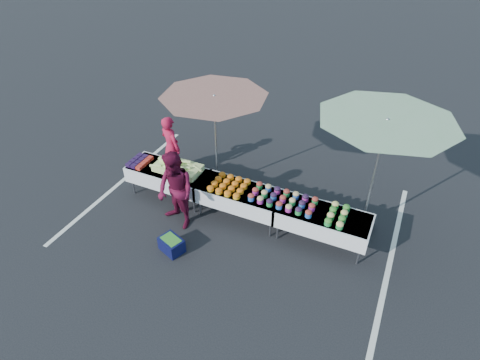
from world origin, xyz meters
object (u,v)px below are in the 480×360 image
at_px(vendor, 171,147).
at_px(umbrella_right, 385,130).
at_px(umbrella_left, 214,104).
at_px(table_left, 168,175).
at_px(storage_bin, 172,244).
at_px(customer, 176,191).
at_px(table_center, 240,196).
at_px(table_right, 323,220).

bearing_deg(vendor, umbrella_right, -159.04).
bearing_deg(umbrella_left, table_left, -136.03).
bearing_deg(table_left, vendor, 117.29).
relative_size(table_left, storage_bin, 3.33).
relative_size(umbrella_right, storage_bin, 5.05).
bearing_deg(storage_bin, customer, 131.52).
height_order(vendor, umbrella_right, umbrella_right).
distance_m(table_left, umbrella_right, 4.72).
height_order(table_left, customer, customer).
bearing_deg(customer, table_left, 153.86).
distance_m(customer, umbrella_right, 4.18).
bearing_deg(storage_bin, umbrella_right, 54.62).
bearing_deg(table_left, storage_bin, -56.21).
relative_size(umbrella_left, umbrella_right, 0.99).
bearing_deg(customer, storage_bin, -47.68).
xyz_separation_m(customer, umbrella_right, (3.60, 1.55, 1.48)).
distance_m(table_center, table_right, 1.80).
xyz_separation_m(customer, storage_bin, (0.29, -0.74, -0.72)).
height_order(vendor, customer, customer).
relative_size(vendor, umbrella_right, 0.57).
relative_size(table_left, umbrella_left, 0.67).
bearing_deg(umbrella_left, customer, -94.64).
bearing_deg(vendor, storage_bin, 142.29).
distance_m(customer, storage_bin, 1.07).
bearing_deg(customer, umbrella_left, 106.05).
xyz_separation_m(vendor, umbrella_left, (1.23, 0.03, 1.36)).
distance_m(table_center, storage_bin, 1.74).
xyz_separation_m(table_left, storage_bin, (1.00, -1.49, -0.42)).
relative_size(table_right, umbrella_left, 0.67).
bearing_deg(table_center, umbrella_left, 140.51).
distance_m(table_right, customer, 3.01).
bearing_deg(vendor, umbrella_left, -158.09).
height_order(table_center, umbrella_right, umbrella_right).
distance_m(vendor, umbrella_right, 4.95).
distance_m(umbrella_right, storage_bin, 4.58).
bearing_deg(storage_bin, table_left, 143.67).
xyz_separation_m(table_left, table_right, (3.60, 0.00, 0.00)).
xyz_separation_m(table_right, vendor, (-4.00, 0.77, 0.22)).
xyz_separation_m(table_center, vendor, (-2.20, 0.77, 0.22)).
bearing_deg(table_right, customer, -165.48).
bearing_deg(storage_bin, table_right, 49.67).
height_order(table_right, umbrella_left, umbrella_left).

